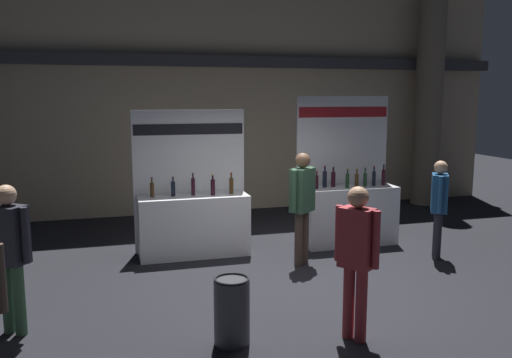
% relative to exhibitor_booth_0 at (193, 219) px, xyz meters
% --- Properties ---
extents(ground_plane, '(27.50, 27.50, 0.00)m').
position_rel_exhibitor_booth_0_xyz_m(ground_plane, '(1.01, -1.93, -0.60)').
color(ground_plane, black).
extents(hall_colonnade, '(13.75, 1.10, 6.06)m').
position_rel_exhibitor_booth_0_xyz_m(hall_colonnade, '(1.01, 3.19, 2.40)').
color(hall_colonnade, gray).
rests_on(hall_colonnade, ground_plane).
extents(exhibitor_booth_0, '(1.86, 0.66, 2.37)m').
position_rel_exhibitor_booth_0_xyz_m(exhibitor_booth_0, '(0.00, 0.00, 0.00)').
color(exhibitor_booth_0, white).
rests_on(exhibitor_booth_0, ground_plane).
extents(exhibitor_booth_1, '(1.73, 0.66, 2.59)m').
position_rel_exhibitor_booth_0_xyz_m(exhibitor_booth_1, '(2.73, -0.07, 0.04)').
color(exhibitor_booth_1, white).
rests_on(exhibitor_booth_1, ground_plane).
extents(trash_bin, '(0.38, 0.38, 0.72)m').
position_rel_exhibitor_booth_0_xyz_m(trash_bin, '(-0.12, -3.27, -0.24)').
color(trash_bin, '#38383D').
rests_on(trash_bin, ground_plane).
extents(visitor_0, '(0.41, 0.48, 1.59)m').
position_rel_exhibitor_booth_0_xyz_m(visitor_0, '(3.73, -1.27, 0.34)').
color(visitor_0, '#23232D').
rests_on(visitor_0, ground_plane).
extents(visitor_1, '(0.38, 0.44, 1.67)m').
position_rel_exhibitor_booth_0_xyz_m(visitor_1, '(1.16, -3.54, 0.38)').
color(visitor_1, maroon).
rests_on(visitor_1, ground_plane).
extents(visitor_4, '(0.46, 0.43, 1.74)m').
position_rel_exhibitor_booth_0_xyz_m(visitor_4, '(1.53, -0.98, 0.45)').
color(visitor_4, '#47382D').
rests_on(visitor_4, ground_plane).
extents(visitor_5, '(0.45, 0.42, 1.66)m').
position_rel_exhibitor_booth_0_xyz_m(visitor_5, '(-2.36, -2.40, 0.39)').
color(visitor_5, '#33563D').
rests_on(visitor_5, ground_plane).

